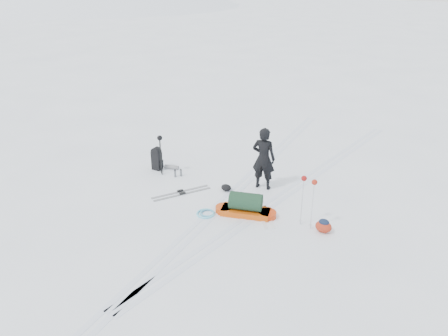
% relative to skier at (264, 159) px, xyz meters
% --- Properties ---
extents(ground, '(200.00, 200.00, 0.00)m').
position_rel_skier_xyz_m(ground, '(-0.54, -1.55, -0.98)').
color(ground, white).
rests_on(ground, ground).
extents(ski_tracks, '(3.38, 17.97, 0.01)m').
position_rel_skier_xyz_m(ski_tracks, '(0.07, -0.68, -0.97)').
color(ski_tracks, silver).
rests_on(ski_tracks, ground).
extents(skier, '(0.77, 0.57, 1.95)m').
position_rel_skier_xyz_m(skier, '(0.00, 0.00, 0.00)').
color(skier, black).
rests_on(skier, ground).
extents(pulk_sled, '(1.77, 0.96, 0.65)m').
position_rel_skier_xyz_m(pulk_sled, '(0.33, -1.71, -0.73)').
color(pulk_sled, '#C2480B').
rests_on(pulk_sled, ground).
extents(expedition_rucksack, '(0.81, 0.53, 0.80)m').
position_rel_skier_xyz_m(expedition_rucksack, '(-3.61, -0.58, -0.61)').
color(expedition_rucksack, black).
rests_on(expedition_rucksack, ground).
extents(ski_poles_black, '(0.19, 0.17, 1.36)m').
position_rel_skier_xyz_m(ski_poles_black, '(-3.29, -0.83, 0.13)').
color(ski_poles_black, black).
rests_on(ski_poles_black, ground).
extents(ski_poles_silver, '(0.45, 0.22, 1.43)m').
position_rel_skier_xyz_m(ski_poles_silver, '(1.97, -1.46, 0.22)').
color(ski_poles_silver, silver).
rests_on(ski_poles_silver, ground).
extents(touring_skis_grey, '(1.18, 1.71, 0.07)m').
position_rel_skier_xyz_m(touring_skis_grey, '(-1.93, -1.61, -0.96)').
color(touring_skis_grey, gray).
rests_on(touring_skis_grey, ground).
extents(touring_skis_white, '(1.50, 1.77, 0.07)m').
position_rel_skier_xyz_m(touring_skis_white, '(0.60, -1.26, -0.96)').
color(touring_skis_white, silver).
rests_on(touring_skis_white, ground).
extents(rope_coil, '(0.66, 0.66, 0.06)m').
position_rel_skier_xyz_m(rope_coil, '(-0.61, -2.27, -0.95)').
color(rope_coil, '#5FCAE8').
rests_on(rope_coil, ground).
extents(small_daypack, '(0.53, 0.51, 0.37)m').
position_rel_skier_xyz_m(small_daypack, '(2.46, -1.46, -0.80)').
color(small_daypack, maroon).
rests_on(small_daypack, ground).
extents(thermos_pair, '(0.20, 0.22, 0.26)m').
position_rel_skier_xyz_m(thermos_pair, '(-2.72, -0.70, -0.86)').
color(thermos_pair, '#5C5E64').
rests_on(thermos_pair, ground).
extents(stuff_sack, '(0.39, 0.34, 0.20)m').
position_rel_skier_xyz_m(stuff_sack, '(-0.86, -0.76, -0.87)').
color(stuff_sack, black).
rests_on(stuff_sack, ground).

